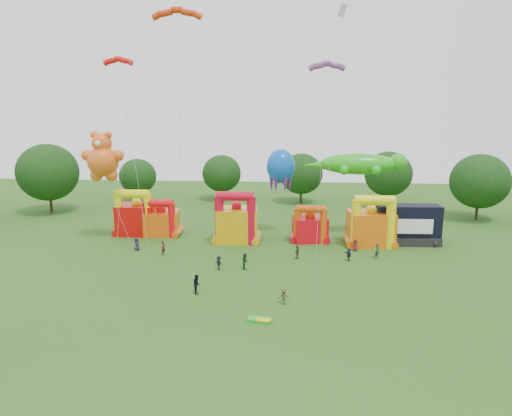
# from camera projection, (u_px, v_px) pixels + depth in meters

# --- Properties ---
(ground) EXTENTS (160.00, 160.00, 0.00)m
(ground) POSITION_uv_depth(u_px,v_px,m) (219.00, 333.00, 36.95)
(ground) COLOR #2E5919
(ground) RESTS_ON ground
(tree_ring) EXTENTS (120.07, 122.13, 12.07)m
(tree_ring) POSITION_uv_depth(u_px,v_px,m) (205.00, 257.00, 36.30)
(tree_ring) COLOR #352314
(tree_ring) RESTS_ON ground
(bouncy_castle_0) EXTENTS (5.37, 4.32, 6.81)m
(bouncy_castle_0) POSITION_uv_depth(u_px,v_px,m) (137.00, 217.00, 65.79)
(bouncy_castle_0) COLOR red
(bouncy_castle_0) RESTS_ON ground
(bouncy_castle_1) EXTENTS (5.10, 4.26, 5.47)m
(bouncy_castle_1) POSITION_uv_depth(u_px,v_px,m) (161.00, 221.00, 65.48)
(bouncy_castle_1) COLOR #E6530C
(bouncy_castle_1) RESTS_ON ground
(bouncy_castle_2) EXTENTS (5.88, 4.90, 7.23)m
(bouncy_castle_2) POSITION_uv_depth(u_px,v_px,m) (236.00, 222.00, 62.04)
(bouncy_castle_2) COLOR orange
(bouncy_castle_2) RESTS_ON ground
(bouncy_castle_3) EXTENTS (5.02, 4.32, 5.28)m
(bouncy_castle_3) POSITION_uv_depth(u_px,v_px,m) (310.00, 227.00, 62.34)
(bouncy_castle_3) COLOR red
(bouncy_castle_3) RESTS_ON ground
(bouncy_castle_4) EXTENTS (6.14, 5.13, 7.03)m
(bouncy_castle_4) POSITION_uv_depth(u_px,v_px,m) (371.00, 226.00, 60.46)
(bouncy_castle_4) COLOR orange
(bouncy_castle_4) RESTS_ON ground
(stage_trailer) EXTENTS (8.50, 3.48, 5.34)m
(stage_trailer) POSITION_uv_depth(u_px,v_px,m) (408.00, 225.00, 61.18)
(stage_trailer) COLOR black
(stage_trailer) RESTS_ON ground
(teddy_bear_kite) EXTENTS (7.86, 6.04, 15.09)m
(teddy_bear_kite) POSITION_uv_depth(u_px,v_px,m) (113.00, 192.00, 60.67)
(teddy_bear_kite) COLOR orange
(teddy_bear_kite) RESTS_ON ground
(gecko_kite) EXTENTS (14.46, 8.82, 11.89)m
(gecko_kite) POSITION_uv_depth(u_px,v_px,m) (366.00, 189.00, 62.81)
(gecko_kite) COLOR green
(gecko_kite) RESTS_ON ground
(octopus_kite) EXTENTS (4.25, 8.06, 12.40)m
(octopus_kite) POSITION_uv_depth(u_px,v_px,m) (276.00, 192.00, 64.01)
(octopus_kite) COLOR blue
(octopus_kite) RESTS_ON ground
(parafoil_kites) EXTENTS (29.84, 14.01, 29.41)m
(parafoil_kites) POSITION_uv_depth(u_px,v_px,m) (168.00, 155.00, 53.87)
(parafoil_kites) COLOR red
(parafoil_kites) RESTS_ON ground
(diamond_kites) EXTENTS (23.87, 12.18, 33.83)m
(diamond_kites) POSITION_uv_depth(u_px,v_px,m) (224.00, 135.00, 45.90)
(diamond_kites) COLOR #C10935
(diamond_kites) RESTS_ON ground
(folded_kite_bundle) EXTENTS (2.13, 1.35, 0.31)m
(folded_kite_bundle) POSITION_uv_depth(u_px,v_px,m) (260.00, 320.00, 38.94)
(folded_kite_bundle) COLOR green
(folded_kite_bundle) RESTS_ON ground
(spectator_0) EXTENTS (0.92, 0.73, 1.66)m
(spectator_0) POSITION_uv_depth(u_px,v_px,m) (137.00, 244.00, 58.54)
(spectator_0) COLOR #212337
(spectator_0) RESTS_ON ground
(spectator_1) EXTENTS (0.63, 0.77, 1.81)m
(spectator_1) POSITION_uv_depth(u_px,v_px,m) (163.00, 248.00, 56.70)
(spectator_1) COLOR #531E17
(spectator_1) RESTS_ON ground
(spectator_2) EXTENTS (0.91, 1.04, 1.82)m
(spectator_2) POSITION_uv_depth(u_px,v_px,m) (245.00, 261.00, 51.68)
(spectator_2) COLOR #163724
(spectator_2) RESTS_ON ground
(spectator_3) EXTENTS (1.18, 0.96, 1.59)m
(spectator_3) POSITION_uv_depth(u_px,v_px,m) (219.00, 263.00, 51.40)
(spectator_3) COLOR black
(spectator_3) RESTS_ON ground
(spectator_4) EXTENTS (0.84, 1.07, 1.70)m
(spectator_4) POSITION_uv_depth(u_px,v_px,m) (297.00, 252.00, 55.19)
(spectator_4) COLOR #483E1D
(spectator_4) RESTS_ON ground
(spectator_5) EXTENTS (1.00, 1.50, 1.55)m
(spectator_5) POSITION_uv_depth(u_px,v_px,m) (349.00, 254.00, 54.54)
(spectator_5) COLOR #23233A
(spectator_5) RESTS_ON ground
(spectator_6) EXTENTS (0.86, 0.68, 1.54)m
(spectator_6) POSITION_uv_depth(u_px,v_px,m) (355.00, 245.00, 58.21)
(spectator_6) COLOR #5B1A1D
(spectator_6) RESTS_ON ground
(spectator_7) EXTENTS (0.76, 0.83, 1.89)m
(spectator_7) POSITION_uv_depth(u_px,v_px,m) (377.00, 251.00, 55.27)
(spectator_7) COLOR #183C2A
(spectator_7) RESTS_ON ground
(spectator_8) EXTENTS (0.97, 1.10, 1.92)m
(spectator_8) POSITION_uv_depth(u_px,v_px,m) (197.00, 284.00, 44.79)
(spectator_8) COLOR black
(spectator_8) RESTS_ON ground
(spectator_9) EXTENTS (1.01, 0.61, 1.52)m
(spectator_9) POSITION_uv_depth(u_px,v_px,m) (284.00, 297.00, 42.22)
(spectator_9) COLOR #46391C
(spectator_9) RESTS_ON ground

